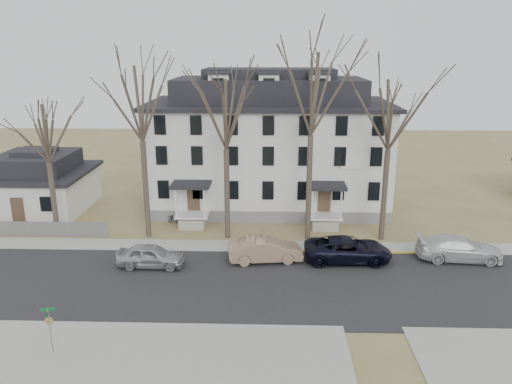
{
  "coord_description": "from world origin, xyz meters",
  "views": [
    {
      "loc": [
        -1.77,
        -25.23,
        13.94
      ],
      "look_at": [
        -2.84,
        9.0,
        3.82
      ],
      "focal_mm": 35.0,
      "sensor_mm": 36.0,
      "label": 1
    }
  ],
  "objects_px": {
    "tree_far_left": "(140,98)",
    "tree_mid_left": "(226,109)",
    "car_silver": "(151,256)",
    "bicycle_left": "(174,219)",
    "car_white": "(459,249)",
    "street_sign": "(49,323)",
    "tree_mid_right": "(391,110)",
    "small_house": "(39,185)",
    "car_navy": "(348,250)",
    "tree_bungalow": "(45,130)",
    "boarding_house": "(269,146)",
    "tree_center": "(312,88)",
    "car_tan": "(265,250)"
  },
  "relations": [
    {
      "from": "small_house",
      "to": "tree_mid_left",
      "type": "xyz_separation_m",
      "value": [
        17.0,
        -6.2,
        7.35
      ]
    },
    {
      "from": "tree_mid_left",
      "to": "tree_center",
      "type": "xyz_separation_m",
      "value": [
        6.0,
        0.0,
        1.48
      ]
    },
    {
      "from": "car_tan",
      "to": "bicycle_left",
      "type": "xyz_separation_m",
      "value": [
        -7.47,
        7.1,
        -0.38
      ]
    },
    {
      "from": "street_sign",
      "to": "car_silver",
      "type": "bearing_deg",
      "value": 62.63
    },
    {
      "from": "tree_far_left",
      "to": "tree_center",
      "type": "bearing_deg",
      "value": 0.0
    },
    {
      "from": "tree_center",
      "to": "car_navy",
      "type": "bearing_deg",
      "value": -59.3
    },
    {
      "from": "small_house",
      "to": "tree_mid_left",
      "type": "height_order",
      "value": "tree_mid_left"
    },
    {
      "from": "car_tan",
      "to": "street_sign",
      "type": "relative_size",
      "value": 2.05
    },
    {
      "from": "tree_mid_left",
      "to": "tree_center",
      "type": "relative_size",
      "value": 0.87
    },
    {
      "from": "small_house",
      "to": "tree_far_left",
      "type": "relative_size",
      "value": 0.63
    },
    {
      "from": "tree_center",
      "to": "tree_mid_right",
      "type": "xyz_separation_m",
      "value": [
        5.5,
        0.0,
        -1.48
      ]
    },
    {
      "from": "tree_center",
      "to": "tree_bungalow",
      "type": "distance_m",
      "value": 19.23
    },
    {
      "from": "tree_mid_right",
      "to": "car_white",
      "type": "distance_m",
      "value": 10.48
    },
    {
      "from": "small_house",
      "to": "car_silver",
      "type": "bearing_deg",
      "value": -42.85
    },
    {
      "from": "boarding_house",
      "to": "bicycle_left",
      "type": "relative_size",
      "value": 12.75
    },
    {
      "from": "car_white",
      "to": "street_sign",
      "type": "relative_size",
      "value": 2.34
    },
    {
      "from": "tree_mid_right",
      "to": "bicycle_left",
      "type": "height_order",
      "value": "tree_mid_right"
    },
    {
      "from": "small_house",
      "to": "tree_mid_left",
      "type": "relative_size",
      "value": 0.68
    },
    {
      "from": "tree_mid_left",
      "to": "bicycle_left",
      "type": "height_order",
      "value": "tree_mid_left"
    },
    {
      "from": "tree_mid_right",
      "to": "car_tan",
      "type": "relative_size",
      "value": 2.6
    },
    {
      "from": "tree_bungalow",
      "to": "car_white",
      "type": "bearing_deg",
      "value": -7.17
    },
    {
      "from": "tree_mid_right",
      "to": "car_silver",
      "type": "xyz_separation_m",
      "value": [
        -16.05,
        -5.35,
        -8.86
      ]
    },
    {
      "from": "car_navy",
      "to": "car_white",
      "type": "height_order",
      "value": "car_white"
    },
    {
      "from": "car_navy",
      "to": "car_white",
      "type": "relative_size",
      "value": 1.03
    },
    {
      "from": "boarding_house",
      "to": "car_navy",
      "type": "bearing_deg",
      "value": -66.12
    },
    {
      "from": "car_silver",
      "to": "car_navy",
      "type": "bearing_deg",
      "value": -83.0
    },
    {
      "from": "tree_bungalow",
      "to": "car_silver",
      "type": "xyz_separation_m",
      "value": [
        8.45,
        -5.35,
        -7.37
      ]
    },
    {
      "from": "tree_bungalow",
      "to": "boarding_house",
      "type": "bearing_deg",
      "value": 27.01
    },
    {
      "from": "tree_far_left",
      "to": "street_sign",
      "type": "bearing_deg",
      "value": -93.72
    },
    {
      "from": "tree_mid_right",
      "to": "car_navy",
      "type": "xyz_separation_m",
      "value": [
        -3.1,
        -4.04,
        -8.8
      ]
    },
    {
      "from": "tree_bungalow",
      "to": "car_white",
      "type": "xyz_separation_m",
      "value": [
        28.9,
        -3.64,
        -7.31
      ]
    },
    {
      "from": "car_silver",
      "to": "car_navy",
      "type": "xyz_separation_m",
      "value": [
        12.95,
        1.31,
        0.06
      ]
    },
    {
      "from": "tree_center",
      "to": "car_navy",
      "type": "height_order",
      "value": "tree_center"
    },
    {
      "from": "tree_center",
      "to": "tree_mid_left",
      "type": "bearing_deg",
      "value": 180.0
    },
    {
      "from": "tree_center",
      "to": "tree_mid_right",
      "type": "distance_m",
      "value": 5.7
    },
    {
      "from": "tree_mid_right",
      "to": "street_sign",
      "type": "bearing_deg",
      "value": -141.01
    },
    {
      "from": "small_house",
      "to": "street_sign",
      "type": "bearing_deg",
      "value": -64.64
    },
    {
      "from": "small_house",
      "to": "car_navy",
      "type": "height_order",
      "value": "small_house"
    },
    {
      "from": "car_silver",
      "to": "bicycle_left",
      "type": "xyz_separation_m",
      "value": [
        -0.01,
        8.16,
        -0.32
      ]
    },
    {
      "from": "car_tan",
      "to": "street_sign",
      "type": "xyz_separation_m",
      "value": [
        -9.87,
        -10.66,
        0.8
      ]
    },
    {
      "from": "car_silver",
      "to": "car_white",
      "type": "relative_size",
      "value": 0.78
    },
    {
      "from": "car_navy",
      "to": "small_house",
      "type": "bearing_deg",
      "value": 66.79
    },
    {
      "from": "car_silver",
      "to": "car_white",
      "type": "xyz_separation_m",
      "value": [
        20.45,
        1.72,
        0.06
      ]
    },
    {
      "from": "tree_mid_left",
      "to": "tree_mid_right",
      "type": "xyz_separation_m",
      "value": [
        11.5,
        0.0,
        0.0
      ]
    },
    {
      "from": "car_silver",
      "to": "bicycle_left",
      "type": "height_order",
      "value": "car_silver"
    },
    {
      "from": "tree_far_left",
      "to": "tree_mid_left",
      "type": "height_order",
      "value": "tree_far_left"
    },
    {
      "from": "tree_far_left",
      "to": "tree_mid_left",
      "type": "bearing_deg",
      "value": 0.0
    },
    {
      "from": "tree_center",
      "to": "street_sign",
      "type": "distance_m",
      "value": 21.95
    },
    {
      "from": "tree_mid_left",
      "to": "bicycle_left",
      "type": "distance_m",
      "value": 10.62
    },
    {
      "from": "car_silver",
      "to": "car_tan",
      "type": "distance_m",
      "value": 7.53
    }
  ]
}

